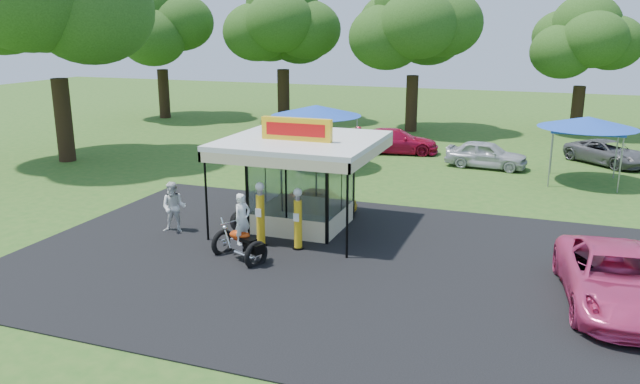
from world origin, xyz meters
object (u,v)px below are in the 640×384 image
at_px(motorcycle, 241,234).
at_px(bg_car_d, 608,153).
at_px(gas_station_kiosk, 302,181).
at_px(kiosk_car, 323,200).
at_px(bg_car_b, 396,141).
at_px(bg_car_c, 486,154).
at_px(gas_pump_left, 260,216).
at_px(pink_sedan, 616,278).
at_px(spectator_west, 174,207).
at_px(tent_east, 588,123).
at_px(tent_west, 316,111).
at_px(gas_pump_right, 298,221).

xyz_separation_m(motorcycle, bg_car_d, (12.02, 19.79, -0.26)).
relative_size(gas_station_kiosk, kiosk_car, 1.92).
height_order(bg_car_b, bg_car_c, bg_car_b).
bearing_deg(gas_pump_left, bg_car_b, 88.25).
bearing_deg(bg_car_c, gas_pump_left, 164.28).
relative_size(gas_station_kiosk, pink_sedan, 0.96).
height_order(spectator_west, bg_car_c, spectator_west).
xyz_separation_m(motorcycle, kiosk_car, (0.54, 6.08, -0.43)).
relative_size(pink_sedan, bg_car_d, 1.21).
xyz_separation_m(gas_pump_left, kiosk_car, (0.57, 4.61, -0.60)).
distance_m(motorcycle, tent_east, 18.44).
bearing_deg(tent_west, motorcycle, -79.30).
bearing_deg(bg_car_b, tent_west, 138.09).
bearing_deg(tent_east, bg_car_c, 160.14).
relative_size(motorcycle, bg_car_d, 0.50).
xyz_separation_m(gas_station_kiosk, tent_west, (-3.12, 9.77, 1.22)).
distance_m(gas_pump_left, spectator_west, 3.61).
distance_m(gas_station_kiosk, bg_car_c, 13.90).
xyz_separation_m(gas_pump_left, tent_east, (10.62, 13.49, 1.80)).
bearing_deg(motorcycle, kiosk_car, 107.98).
height_order(pink_sedan, spectator_west, spectator_west).
bearing_deg(tent_west, gas_station_kiosk, -72.31).
bearing_deg(spectator_west, gas_pump_right, -18.78).
distance_m(spectator_west, bg_car_c, 17.69).
xyz_separation_m(gas_station_kiosk, bg_car_b, (-0.03, 14.98, -1.06)).
height_order(bg_car_c, tent_west, tent_west).
height_order(tent_west, tent_east, tent_west).
height_order(pink_sedan, bg_car_b, pink_sedan).
bearing_deg(bg_car_c, motorcycle, 166.10).
bearing_deg(bg_car_b, tent_east, -122.45).
xyz_separation_m(gas_pump_left, bg_car_d, (12.05, 18.32, -0.43)).
bearing_deg(gas_station_kiosk, tent_west, 107.69).
xyz_separation_m(motorcycle, spectator_west, (-3.63, 1.76, 0.03)).
relative_size(spectator_west, tent_west, 0.40).
bearing_deg(pink_sedan, bg_car_c, 100.44).
height_order(gas_station_kiosk, bg_car_d, gas_station_kiosk).
distance_m(gas_station_kiosk, tent_east, 15.01).
relative_size(motorcycle, tent_west, 0.49).
bearing_deg(bg_car_b, motorcycle, 167.14).
distance_m(gas_pump_left, gas_pump_right, 1.33).
height_order(bg_car_b, tent_east, tent_east).
relative_size(pink_sedan, tent_west, 1.19).
height_order(gas_station_kiosk, gas_pump_right, gas_station_kiosk).
distance_m(kiosk_car, tent_east, 13.63).
distance_m(gas_station_kiosk, motorcycle, 4.01).
height_order(motorcycle, tent_east, tent_east).
bearing_deg(spectator_west, motorcycle, -42.67).
relative_size(motorcycle, bg_car_c, 0.55).
xyz_separation_m(gas_pump_left, bg_car_c, (5.94, 15.18, -0.36)).
relative_size(gas_pump_right, bg_car_d, 0.46).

